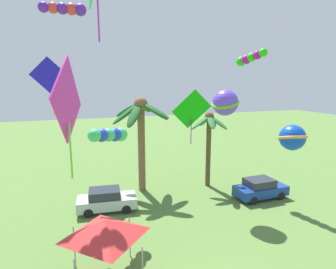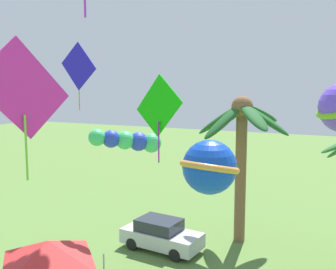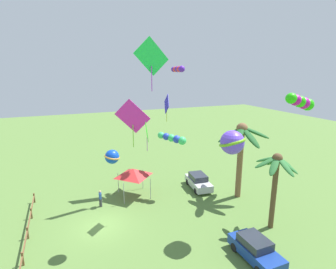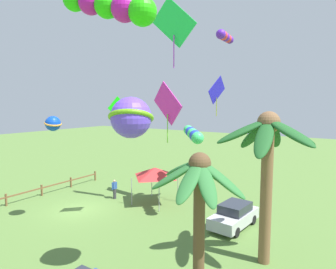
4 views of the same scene
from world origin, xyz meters
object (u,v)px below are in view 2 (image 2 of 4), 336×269
at_px(kite_diamond_5, 24,91).
at_px(kite_diamond_7, 159,107).
at_px(kite_tube_1, 128,141).
at_px(kite_diamond_4, 78,67).
at_px(parked_car_0, 161,235).
at_px(festival_tent, 48,252).
at_px(palm_tree_0, 242,133).
at_px(kite_ball_8, 210,167).

height_order(kite_diamond_5, kite_diamond_7, kite_diamond_5).
relative_size(kite_tube_1, kite_diamond_4, 0.78).
relative_size(parked_car_0, festival_tent, 1.42).
bearing_deg(festival_tent, kite_diamond_4, 113.84).
xyz_separation_m(palm_tree_0, kite_diamond_7, (0.05, -9.34, 1.74)).
bearing_deg(kite_diamond_7, parked_car_0, 115.93).
xyz_separation_m(kite_diamond_4, kite_diamond_5, (0.71, -3.87, -1.00)).
bearing_deg(kite_diamond_5, festival_tent, -18.30).
distance_m(festival_tent, kite_tube_1, 5.11).
relative_size(palm_tree_0, kite_diamond_7, 3.00).
bearing_deg(festival_tent, kite_diamond_5, 161.70).
bearing_deg(parked_car_0, kite_diamond_7, -64.07).
relative_size(kite_tube_1, kite_diamond_7, 0.94).
bearing_deg(palm_tree_0, parked_car_0, -138.93).
distance_m(kite_diamond_7, kite_ball_8, 4.32).
distance_m(festival_tent, kite_diamond_5, 5.43).
relative_size(palm_tree_0, kite_diamond_4, 2.52).
bearing_deg(kite_diamond_5, kite_ball_8, -23.97).
bearing_deg(kite_diamond_4, festival_tent, -66.16).
distance_m(kite_tube_1, kite_diamond_7, 5.07).
bearing_deg(kite_diamond_7, kite_diamond_5, 177.97).
distance_m(kite_diamond_4, kite_ball_8, 11.51).
xyz_separation_m(festival_tent, kite_diamond_7, (4.03, 0.20, 4.89)).
xyz_separation_m(parked_car_0, festival_tent, (-0.82, -6.80, 1.72)).
distance_m(kite_diamond_5, kite_diamond_7, 5.22).
xyz_separation_m(kite_tube_1, kite_diamond_7, (3.18, -3.61, 1.59)).
height_order(parked_car_0, festival_tent, festival_tent).
xyz_separation_m(parked_car_0, kite_ball_8, (5.86, -9.90, 5.80)).
distance_m(kite_diamond_5, kite_ball_8, 8.68).
relative_size(palm_tree_0, kite_ball_8, 5.84).
xyz_separation_m(kite_diamond_4, kite_diamond_7, (5.91, -4.05, -1.40)).
bearing_deg(festival_tent, kite_diamond_7, 2.89).
height_order(kite_diamond_4, kite_ball_8, kite_diamond_4).
height_order(kite_diamond_4, kite_diamond_5, kite_diamond_4).
bearing_deg(kite_diamond_4, kite_diamond_5, -79.62).
bearing_deg(kite_diamond_7, kite_diamond_4, 145.56).
height_order(kite_diamond_7, kite_ball_8, kite_diamond_7).
bearing_deg(palm_tree_0, kite_diamond_4, -137.91).
relative_size(kite_diamond_4, kite_diamond_5, 0.61).
bearing_deg(kite_diamond_4, kite_tube_1, -9.14).
height_order(palm_tree_0, kite_diamond_5, kite_diamond_5).
height_order(palm_tree_0, kite_diamond_7, kite_diamond_7).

